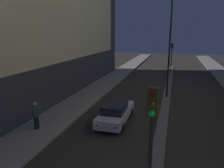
# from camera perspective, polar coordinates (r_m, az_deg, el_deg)

# --- Properties ---
(median_strip) EXTENTS (0.72, 37.84, 0.12)m
(median_strip) POSITION_cam_1_polar(r_m,az_deg,el_deg) (22.93, 14.19, -2.53)
(median_strip) COLOR #66605B
(median_strip) RESTS_ON ground
(traffic_light_near) EXTENTS (0.32, 0.42, 4.48)m
(traffic_light_near) POSITION_cam_1_polar(r_m,az_deg,el_deg) (6.85, 10.29, -10.58)
(traffic_light_near) COLOR black
(traffic_light_near) RESTS_ON median_strip
(traffic_light_mid) EXTENTS (0.32, 0.42, 4.48)m
(traffic_light_mid) POSITION_cam_1_polar(r_m,az_deg,el_deg) (34.66, 15.36, 8.30)
(traffic_light_mid) COLOR black
(traffic_light_mid) RESTS_ON median_strip
(street_lamp) EXTENTS (0.50, 0.50, 9.49)m
(street_lamp) POSITION_cam_1_polar(r_m,az_deg,el_deg) (20.85, 15.05, 13.30)
(street_lamp) COLOR black
(street_lamp) RESTS_ON median_strip
(car_left_lane) EXTENTS (1.70, 4.60, 1.46)m
(car_left_lane) POSITION_cam_1_polar(r_m,az_deg,el_deg) (15.28, 0.96, -7.46)
(car_left_lane) COLOR silver
(car_left_lane) RESTS_ON ground
(pedestrian_on_left_sidewalk) EXTENTS (0.43, 0.43, 1.76)m
(pedestrian_on_left_sidewalk) POSITION_cam_1_polar(r_m,az_deg,el_deg) (14.77, -19.26, -7.60)
(pedestrian_on_left_sidewalk) COLOR black
(pedestrian_on_left_sidewalk) RESTS_ON sidewalk_left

